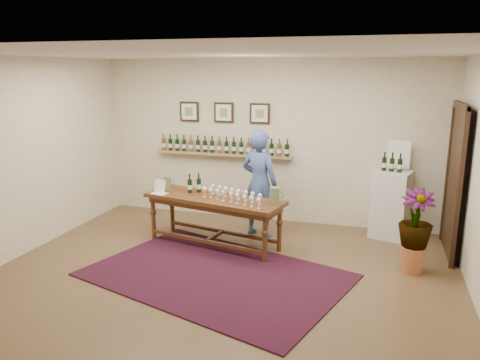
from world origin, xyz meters
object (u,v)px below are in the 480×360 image
(display_pedestal, at_px, (391,204))
(potted_plant, at_px, (415,231))
(person, at_px, (259,184))
(tasting_table, at_px, (214,204))

(display_pedestal, height_order, potted_plant, display_pedestal)
(display_pedestal, distance_m, person, 2.11)
(person, bearing_deg, potted_plant, 177.10)
(potted_plant, distance_m, person, 2.45)
(display_pedestal, height_order, person, person)
(tasting_table, xyz_separation_m, display_pedestal, (2.55, 1.17, -0.11))
(tasting_table, xyz_separation_m, potted_plant, (2.84, -0.18, -0.08))
(tasting_table, height_order, potted_plant, potted_plant)
(tasting_table, bearing_deg, person, 61.58)
(potted_plant, bearing_deg, display_pedestal, 101.86)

